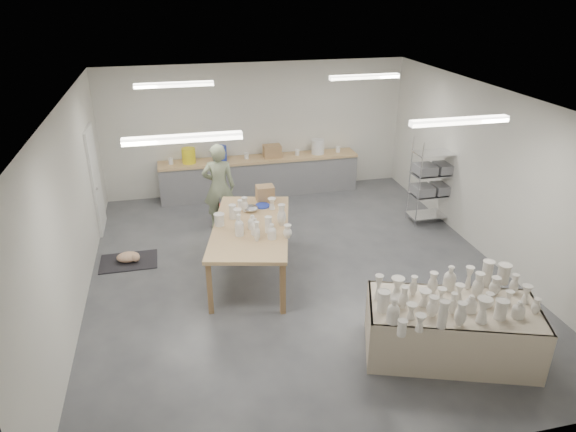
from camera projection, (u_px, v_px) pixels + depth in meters
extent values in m
plane|color=#424449|center=(298.00, 272.00, 8.96)|extent=(8.00, 8.00, 0.00)
cube|color=white|center=(300.00, 100.00, 7.70)|extent=(7.00, 8.00, 0.02)
cube|color=silver|center=(256.00, 129.00, 11.87)|extent=(7.00, 0.02, 3.00)
cube|color=silver|center=(404.00, 349.00, 4.79)|extent=(7.00, 0.02, 3.00)
cube|color=silver|center=(70.00, 212.00, 7.61)|extent=(0.02, 8.00, 3.00)
cube|color=silver|center=(491.00, 175.00, 9.05)|extent=(0.02, 8.00, 3.00)
cube|color=white|center=(96.00, 180.00, 10.10)|extent=(0.05, 0.90, 2.10)
cube|color=white|center=(183.00, 138.00, 6.03)|extent=(1.40, 0.12, 0.08)
cube|color=white|center=(460.00, 121.00, 6.77)|extent=(1.40, 0.12, 0.08)
cube|color=white|center=(174.00, 85.00, 9.12)|extent=(1.40, 0.12, 0.08)
cube|color=white|center=(365.00, 77.00, 9.87)|extent=(1.40, 0.12, 0.08)
cube|color=tan|center=(260.00, 159.00, 11.85)|extent=(4.60, 0.60, 0.06)
cube|color=slate|center=(260.00, 177.00, 12.04)|extent=(4.60, 0.55, 0.84)
cylinder|color=yellow|center=(189.00, 156.00, 11.43)|extent=(0.30, 0.30, 0.34)
cylinder|color=#2036B2|center=(220.00, 153.00, 11.58)|extent=(0.30, 0.30, 0.34)
cylinder|color=white|center=(318.00, 147.00, 12.05)|extent=(0.30, 0.30, 0.34)
cube|color=#916246|center=(272.00, 151.00, 11.84)|extent=(0.40, 0.30, 0.28)
cylinder|color=white|center=(171.00, 161.00, 11.39)|extent=(0.10, 0.10, 0.14)
cylinder|color=white|center=(247.00, 156.00, 11.74)|extent=(0.10, 0.10, 0.14)
cylinder|color=white|center=(297.00, 152.00, 11.99)|extent=(0.10, 0.10, 0.14)
cylinder|color=white|center=(338.00, 149.00, 12.20)|extent=(0.10, 0.10, 0.14)
cylinder|color=silver|center=(419.00, 186.00, 10.20)|extent=(0.02, 0.02, 1.80)
cylinder|color=silver|center=(458.00, 183.00, 10.37)|extent=(0.02, 0.02, 1.80)
cylinder|color=silver|center=(410.00, 179.00, 10.59)|extent=(0.02, 0.02, 1.80)
cylinder|color=silver|center=(447.00, 176.00, 10.76)|extent=(0.02, 0.02, 1.80)
cube|color=silver|center=(429.00, 214.00, 10.79)|extent=(0.88, 0.48, 0.02)
cube|color=silver|center=(432.00, 194.00, 10.60)|extent=(0.88, 0.48, 0.02)
cube|color=silver|center=(434.00, 174.00, 10.42)|extent=(0.88, 0.48, 0.02)
cube|color=silver|center=(437.00, 153.00, 10.23)|extent=(0.88, 0.48, 0.02)
cube|color=slate|center=(423.00, 190.00, 10.51)|extent=(0.38, 0.42, 0.18)
cube|color=slate|center=(442.00, 188.00, 10.60)|extent=(0.38, 0.42, 0.18)
cube|color=slate|center=(425.00, 169.00, 10.32)|extent=(0.38, 0.42, 0.18)
cube|color=slate|center=(445.00, 168.00, 10.41)|extent=(0.38, 0.42, 0.18)
cube|color=olive|center=(450.00, 334.00, 6.85)|extent=(2.14, 1.48, 0.67)
cube|color=beige|center=(455.00, 307.00, 6.67)|extent=(2.43, 1.72, 0.03)
cube|color=beige|center=(471.00, 355.00, 6.38)|extent=(2.09, 0.76, 0.77)
cube|color=beige|center=(433.00, 309.00, 7.27)|extent=(2.09, 0.76, 0.77)
cube|color=tan|center=(251.00, 227.00, 8.54)|extent=(1.78, 2.69, 0.06)
cube|color=olive|center=(228.00, 292.00, 7.59)|extent=(0.08, 0.08, 0.87)
cube|color=olive|center=(300.00, 283.00, 7.81)|extent=(0.08, 0.08, 0.87)
cube|color=olive|center=(213.00, 225.00, 9.65)|extent=(0.08, 0.08, 0.87)
cube|color=olive|center=(270.00, 220.00, 9.87)|extent=(0.08, 0.08, 0.87)
ellipsoid|color=silver|center=(251.00, 208.00, 9.03)|extent=(0.26, 0.26, 0.12)
cylinder|color=#2036B2|center=(262.00, 206.00, 9.22)|extent=(0.26, 0.26, 0.03)
cylinder|color=white|center=(241.00, 203.00, 9.21)|extent=(0.11, 0.11, 0.12)
cube|color=#916246|center=(265.00, 193.00, 9.43)|extent=(0.32, 0.26, 0.28)
cube|color=black|center=(129.00, 261.00, 9.26)|extent=(1.00, 0.70, 0.02)
ellipsoid|color=white|center=(128.00, 257.00, 9.22)|extent=(0.44, 0.33, 0.17)
sphere|color=white|center=(136.00, 258.00, 9.16)|extent=(0.15, 0.15, 0.15)
imported|color=#96A37E|center=(219.00, 187.00, 10.20)|extent=(0.69, 0.49, 1.78)
cylinder|color=red|center=(219.00, 208.00, 10.68)|extent=(0.45, 0.45, 0.04)
cylinder|color=silver|center=(226.00, 215.00, 10.74)|extent=(0.02, 0.02, 0.30)
cylinder|color=silver|center=(217.00, 212.00, 10.87)|extent=(0.02, 0.02, 0.30)
cylinder|color=silver|center=(215.00, 217.00, 10.64)|extent=(0.02, 0.02, 0.30)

